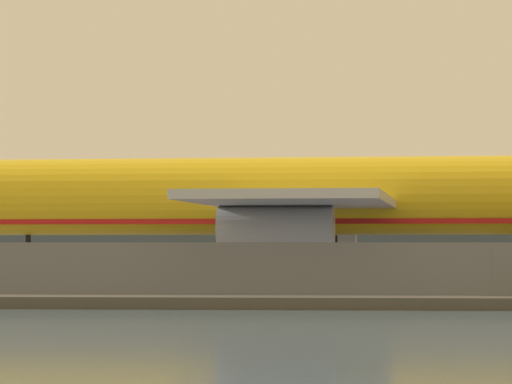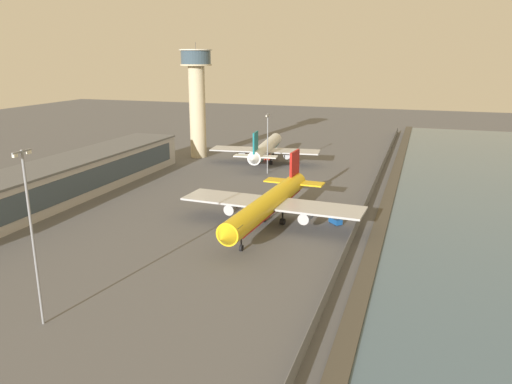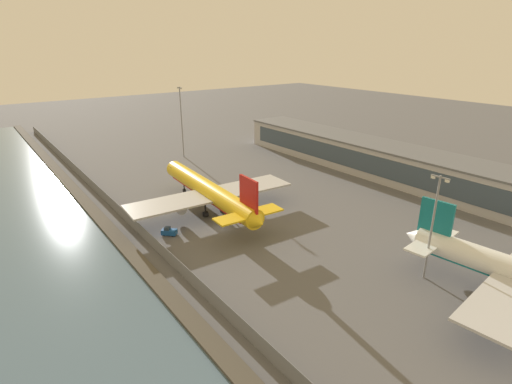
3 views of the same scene
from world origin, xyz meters
The scene contains 6 objects.
ground_plane centered at (0.00, 0.00, 0.00)m, with size 500.00×500.00×0.00m, color #565659.
shoreline_seawall centered at (0.00, -20.50, 0.25)m, with size 320.00×3.00×0.50m.
perimeter_fence centered at (0.00, -16.00, 1.37)m, with size 280.00×0.10×2.75m.
cargo_jet_yellow centered at (-9.83, 2.70, 5.23)m, with size 47.69×40.97×13.71m.
baggage_tug centered at (-3.86, -10.91, 0.81)m, with size 3.41×3.37×1.80m.
terminal_building centered at (-8.86, 60.27, 4.94)m, with size 103.14×15.36×9.85m.
Camera 1 is at (-5.02, -82.36, 2.62)m, focal length 105.00 mm.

